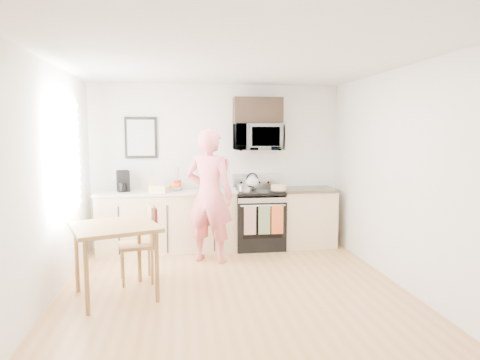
{
  "coord_description": "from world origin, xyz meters",
  "views": [
    {
      "loc": [
        -0.58,
        -4.61,
        1.84
      ],
      "look_at": [
        0.19,
        1.0,
        1.2
      ],
      "focal_mm": 32.0,
      "sensor_mm": 36.0,
      "label": 1
    }
  ],
  "objects": [
    {
      "name": "floor",
      "position": [
        0.0,
        0.0,
        0.0
      ],
      "size": [
        4.6,
        4.6,
        0.0
      ],
      "primitive_type": "plane",
      "color": "#A97741",
      "rests_on": "ground"
    },
    {
      "name": "back_wall",
      "position": [
        0.0,
        2.3,
        1.3
      ],
      "size": [
        4.0,
        0.04,
        2.6
      ],
      "primitive_type": "cube",
      "color": "white",
      "rests_on": "floor"
    },
    {
      "name": "front_wall",
      "position": [
        0.0,
        -2.3,
        1.3
      ],
      "size": [
        4.0,
        0.04,
        2.6
      ],
      "primitive_type": "cube",
      "color": "white",
      "rests_on": "floor"
    },
    {
      "name": "left_wall",
      "position": [
        -2.0,
        0.0,
        1.3
      ],
      "size": [
        0.04,
        4.6,
        2.6
      ],
      "primitive_type": "cube",
      "color": "white",
      "rests_on": "floor"
    },
    {
      "name": "right_wall",
      "position": [
        2.0,
        0.0,
        1.3
      ],
      "size": [
        0.04,
        4.6,
        2.6
      ],
      "primitive_type": "cube",
      "color": "white",
      "rests_on": "floor"
    },
    {
      "name": "ceiling",
      "position": [
        0.0,
        0.0,
        2.6
      ],
      "size": [
        4.0,
        4.6,
        0.04
      ],
      "primitive_type": "cube",
      "color": "silver",
      "rests_on": "back_wall"
    },
    {
      "name": "window",
      "position": [
        -1.96,
        0.8,
        1.55
      ],
      "size": [
        0.06,
        1.4,
        1.5
      ],
      "color": "silver",
      "rests_on": "left_wall"
    },
    {
      "name": "cabinet_left",
      "position": [
        -0.8,
        2.0,
        0.45
      ],
      "size": [
        2.1,
        0.6,
        0.9
      ],
      "primitive_type": "cube",
      "color": "#D7B88A",
      "rests_on": "floor"
    },
    {
      "name": "countertop_left",
      "position": [
        -0.8,
        2.0,
        0.92
      ],
      "size": [
        2.14,
        0.64,
        0.04
      ],
      "primitive_type": "cube",
      "color": "beige",
      "rests_on": "cabinet_left"
    },
    {
      "name": "cabinet_right",
      "position": [
        1.43,
        2.0,
        0.45
      ],
      "size": [
        0.84,
        0.6,
        0.9
      ],
      "primitive_type": "cube",
      "color": "#D7B88A",
      "rests_on": "floor"
    },
    {
      "name": "countertop_right",
      "position": [
        1.43,
        2.0,
        0.92
      ],
      "size": [
        0.88,
        0.64,
        0.04
      ],
      "primitive_type": "cube",
      "color": "black",
      "rests_on": "cabinet_right"
    },
    {
      "name": "range",
      "position": [
        0.63,
        1.98,
        0.44
      ],
      "size": [
        0.76,
        0.7,
        1.16
      ],
      "color": "black",
      "rests_on": "floor"
    },
    {
      "name": "microwave",
      "position": [
        0.63,
        2.08,
        1.76
      ],
      "size": [
        0.76,
        0.51,
        0.42
      ],
      "primitive_type": "imported",
      "color": "#A9A9AE",
      "rests_on": "back_wall"
    },
    {
      "name": "upper_cabinet",
      "position": [
        0.63,
        2.12,
        2.18
      ],
      "size": [
        0.76,
        0.35,
        0.4
      ],
      "primitive_type": "cube",
      "color": "black",
      "rests_on": "back_wall"
    },
    {
      "name": "wall_art",
      "position": [
        -1.2,
        2.28,
        1.75
      ],
      "size": [
        0.5,
        0.04,
        0.65
      ],
      "color": "black",
      "rests_on": "back_wall"
    },
    {
      "name": "wall_trivet",
      "position": [
        0.05,
        2.28,
        1.3
      ],
      "size": [
        0.2,
        0.02,
        0.2
      ],
      "primitive_type": "cube",
      "color": "red",
      "rests_on": "back_wall"
    },
    {
      "name": "person",
      "position": [
        -0.2,
        1.35,
        0.95
      ],
      "size": [
        0.82,
        0.7,
        1.89
      ],
      "primitive_type": "imported",
      "rotation": [
        0.0,
        0.0,
        2.71
      ],
      "color": "#C2354F",
      "rests_on": "floor"
    },
    {
      "name": "dining_table",
      "position": [
        -1.32,
        0.15,
        0.73
      ],
      "size": [
        0.98,
        0.98,
        0.82
      ],
      "rotation": [
        0.0,
        0.0,
        0.35
      ],
      "color": "brown",
      "rests_on": "floor"
    },
    {
      "name": "chair",
      "position": [
        -1.01,
        0.65,
        0.61
      ],
      "size": [
        0.51,
        0.47,
        0.95
      ],
      "rotation": [
        0.0,
        0.0,
        0.18
      ],
      "color": "brown",
      "rests_on": "floor"
    },
    {
      "name": "knife_block",
      "position": [
        -0.16,
        2.11,
        1.05
      ],
      "size": [
        0.12,
        0.15,
        0.22
      ],
      "primitive_type": "cube",
      "rotation": [
        0.0,
        0.0,
        -0.12
      ],
      "color": "brown",
      "rests_on": "countertop_left"
    },
    {
      "name": "utensil_crock",
      "position": [
        -0.65,
        2.15,
        1.08
      ],
      "size": [
        0.11,
        0.11,
        0.34
      ],
      "color": "red",
      "rests_on": "countertop_left"
    },
    {
      "name": "fruit_bowl",
      "position": [
        -0.68,
        2.04,
        0.98
      ],
      "size": [
        0.31,
        0.31,
        0.11
      ],
      "color": "silver",
      "rests_on": "countertop_left"
    },
    {
      "name": "milk_carton",
      "position": [
        -1.02,
        1.97,
        1.07
      ],
      "size": [
        0.11,
        0.11,
        0.27
      ],
      "primitive_type": "cube",
      "rotation": [
        0.0,
        0.0,
        0.11
      ],
      "color": "tan",
      "rests_on": "countertop_left"
    },
    {
      "name": "coffee_maker",
      "position": [
        -1.46,
        2.02,
        1.09
      ],
      "size": [
        0.22,
        0.29,
        0.32
      ],
      "rotation": [
        0.0,
        0.0,
        0.23
      ],
      "color": "black",
      "rests_on": "countertop_left"
    },
    {
      "name": "bread_bag",
      "position": [
        -0.92,
        1.79,
        0.99
      ],
      "size": [
        0.31,
        0.24,
        0.1
      ],
      "primitive_type": "cube",
      "rotation": [
        0.0,
        0.0,
        -0.46
      ],
      "color": "tan",
      "rests_on": "countertop_left"
    },
    {
      "name": "cake",
      "position": [
        0.91,
        1.81,
        0.97
      ],
      "size": [
        0.29,
        0.29,
        0.1
      ],
      "color": "black",
      "rests_on": "range"
    },
    {
      "name": "kettle",
      "position": [
        0.54,
        2.08,
        1.04
      ],
      "size": [
        0.21,
        0.21,
        0.27
      ],
      "color": "silver",
      "rests_on": "range"
    },
    {
      "name": "pot",
      "position": [
        0.38,
        1.82,
        0.98
      ],
      "size": [
        0.22,
        0.36,
        0.11
      ],
      "rotation": [
        0.0,
        0.0,
        0.38
      ],
      "color": "#A9A9AE",
      "rests_on": "range"
    }
  ]
}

